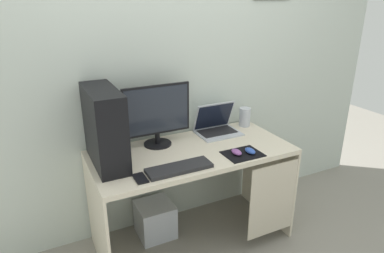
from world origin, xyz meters
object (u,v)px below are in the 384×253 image
object	(u,v)px
monitor	(157,115)
laptop	(217,127)
subwoofer	(155,219)
keyboard	(179,168)
cell_phone	(140,178)
pc_tower	(105,127)
speaker	(245,117)
mouse_left	(236,152)
mouse_right	(250,151)

from	to	relation	value
monitor	laptop	xyz separation A→B (m)	(0.50, 0.02, -0.18)
monitor	subwoofer	distance (m)	0.85
keyboard	cell_phone	xyz separation A→B (m)	(-0.26, -0.00, -0.01)
keyboard	cell_phone	world-z (taller)	keyboard
cell_phone	pc_tower	bearing A→B (deg)	111.99
speaker	subwoofer	bearing A→B (deg)	-175.26
pc_tower	keyboard	distance (m)	0.54
mouse_left	mouse_right	distance (m)	0.10
laptop	subwoofer	size ratio (longest dim) A/B	1.21
monitor	speaker	world-z (taller)	monitor
monitor	keyboard	world-z (taller)	monitor
speaker	subwoofer	size ratio (longest dim) A/B	0.57
laptop	subwoofer	xyz separation A→B (m)	(-0.56, -0.04, -0.67)
monitor	mouse_right	distance (m)	0.70
pc_tower	cell_phone	distance (m)	0.41
laptop	cell_phone	distance (m)	0.89
pc_tower	speaker	bearing A→B (deg)	8.07
laptop	cell_phone	size ratio (longest dim) A/B	2.53
keyboard	mouse_right	distance (m)	0.53
speaker	mouse_right	size ratio (longest dim) A/B	1.62
laptop	subwoofer	world-z (taller)	laptop
keyboard	mouse_left	xyz separation A→B (m)	(0.44, 0.02, 0.01)
cell_phone	subwoofer	size ratio (longest dim) A/B	0.48
keyboard	subwoofer	bearing A→B (deg)	95.57
mouse_right	pc_tower	bearing A→B (deg)	161.69
keyboard	mouse_right	size ratio (longest dim) A/B	4.38
mouse_right	cell_phone	xyz separation A→B (m)	(-0.79, 0.00, -0.02)
laptop	mouse_right	distance (m)	0.44
speaker	laptop	bearing A→B (deg)	-173.86
speaker	mouse_left	bearing A→B (deg)	-129.63
pc_tower	keyboard	size ratio (longest dim) A/B	1.18
pc_tower	mouse_right	size ratio (longest dim) A/B	5.18
pc_tower	mouse_right	xyz separation A→B (m)	(0.91, -0.30, -0.23)
monitor	pc_tower	bearing A→B (deg)	-163.22
mouse_right	cell_phone	distance (m)	0.79
laptop	keyboard	bearing A→B (deg)	-140.23
speaker	mouse_right	world-z (taller)	speaker
subwoofer	mouse_left	bearing A→B (deg)	-38.13
keyboard	subwoofer	size ratio (longest dim) A/B	1.54
mouse_right	subwoofer	distance (m)	0.95
laptop	speaker	size ratio (longest dim) A/B	2.12
keyboard	cell_phone	distance (m)	0.26
keyboard	cell_phone	size ratio (longest dim) A/B	3.23
subwoofer	monitor	bearing A→B (deg)	20.80
speaker	cell_phone	xyz separation A→B (m)	(-1.06, -0.47, -0.07)
monitor	keyboard	bearing A→B (deg)	-92.54
mouse_left	cell_phone	size ratio (longest dim) A/B	0.74
mouse_left	subwoofer	xyz separation A→B (m)	(-0.48, 0.37, -0.64)
laptop	monitor	bearing A→B (deg)	-177.98
laptop	mouse_right	xyz separation A→B (m)	(0.01, -0.44, -0.03)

